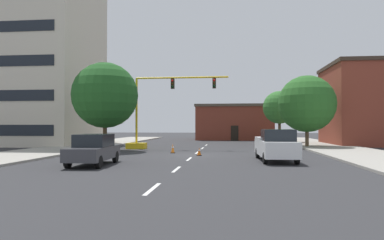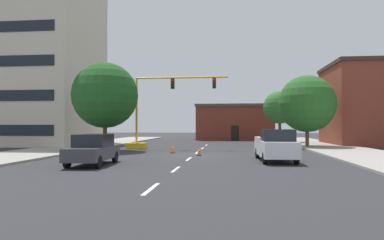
{
  "view_description": "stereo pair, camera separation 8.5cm",
  "coord_description": "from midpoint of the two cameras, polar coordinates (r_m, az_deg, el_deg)",
  "views": [
    {
      "loc": [
        2.74,
        -26.13,
        2.24
      ],
      "look_at": [
        -0.79,
        5.88,
        2.73
      ],
      "focal_mm": 32.8,
      "sensor_mm": 36.0,
      "label": 1
    },
    {
      "loc": [
        2.82,
        -26.12,
        2.24
      ],
      "look_at": [
        -0.79,
        5.88,
        2.73
      ],
      "focal_mm": 32.8,
      "sensor_mm": 36.0,
      "label": 2
    }
  ],
  "objects": [
    {
      "name": "building_row_right",
      "position": [
        44.91,
        27.86,
        2.27
      ],
      "size": [
        10.72,
        9.84,
        9.22
      ],
      "color": "brown",
      "rests_on": "ground_plane"
    },
    {
      "name": "pickup_truck_white",
      "position": [
        22.56,
        13.5,
        -4.06
      ],
      "size": [
        2.22,
        5.48,
        1.99
      ],
      "color": "white",
      "rests_on": "ground_plane"
    },
    {
      "name": "traffic_signal_gantry",
      "position": [
        33.61,
        -6.85,
        -0.79
      ],
      "size": [
        9.65,
        1.2,
        6.83
      ],
      "color": "yellow",
      "rests_on": "ground_plane"
    },
    {
      "name": "tree_right_mid",
      "position": [
        37.3,
        18.25,
        2.52
      ],
      "size": [
        5.74,
        5.74,
        7.29
      ],
      "color": "brown",
      "rests_on": "ground_plane"
    },
    {
      "name": "traffic_cone_roadside_a",
      "position": [
        25.94,
        1.23,
        -5.16
      ],
      "size": [
        0.36,
        0.36,
        0.61
      ],
      "color": "black",
      "rests_on": "ground_plane"
    },
    {
      "name": "building_brick_center",
      "position": [
        55.69,
        7.0,
        -0.37
      ],
      "size": [
        11.84,
        8.76,
        5.42
      ],
      "color": "brown",
      "rests_on": "ground_plane"
    },
    {
      "name": "lane_stripe_seg_4",
      "position": [
        34.31,
        1.78,
        -4.6
      ],
      "size": [
        0.16,
        2.4,
        0.01
      ],
      "primitive_type": "cube",
      "color": "silver",
      "rests_on": "ground_plane"
    },
    {
      "name": "lane_stripe_seg_3",
      "position": [
        28.85,
        0.89,
        -5.31
      ],
      "size": [
        0.16,
        2.4,
        0.01
      ],
      "primitive_type": "cube",
      "color": "silver",
      "rests_on": "ground_plane"
    },
    {
      "name": "lane_stripe_seg_0",
      "position": [
        12.64,
        -6.49,
        -11.04
      ],
      "size": [
        0.16,
        2.4,
        0.01
      ],
      "primitive_type": "cube",
      "color": "silver",
      "rests_on": "ground_plane"
    },
    {
      "name": "building_tall_left",
      "position": [
        45.53,
        -23.49,
        9.8
      ],
      "size": [
        12.56,
        12.23,
        21.2
      ],
      "color": "beige",
      "rests_on": "ground_plane"
    },
    {
      "name": "lane_stripe_seg_1",
      "position": [
        17.98,
        -2.53,
        -8.0
      ],
      "size": [
        0.16,
        2.4,
        0.01
      ],
      "primitive_type": "cube",
      "color": "silver",
      "rests_on": "ground_plane"
    },
    {
      "name": "sidewalk_left",
      "position": [
        37.46,
        -17.71,
        -4.15
      ],
      "size": [
        6.0,
        56.0,
        0.14
      ],
      "primitive_type": "cube",
      "color": "#9E998E",
      "rests_on": "ground_plane"
    },
    {
      "name": "lane_stripe_seg_5",
      "position": [
        39.79,
        2.43,
        -4.09
      ],
      "size": [
        0.16,
        2.4,
        0.01
      ],
      "primitive_type": "cube",
      "color": "silver",
      "rests_on": "ground_plane"
    },
    {
      "name": "tree_left_near",
      "position": [
        31.81,
        -13.88,
        3.91
      ],
      "size": [
        5.77,
        5.77,
        7.77
      ],
      "color": "#4C3823",
      "rests_on": "ground_plane"
    },
    {
      "name": "tree_right_far",
      "position": [
        46.37,
        14.12,
        1.99
      ],
      "size": [
        4.21,
        4.21,
        6.65
      ],
      "color": "brown",
      "rests_on": "ground_plane"
    },
    {
      "name": "sedan_dark_gray_near_left",
      "position": [
        20.57,
        -15.66,
        -4.6
      ],
      "size": [
        2.07,
        4.59,
        1.74
      ],
      "color": "#3D3D42",
      "rests_on": "ground_plane"
    },
    {
      "name": "sidewalk_right",
      "position": [
        35.55,
        22.37,
        -4.3
      ],
      "size": [
        6.0,
        56.0,
        0.14
      ],
      "primitive_type": "cube",
      "color": "#9E998E",
      "rests_on": "ground_plane"
    },
    {
      "name": "traffic_cone_roadside_b",
      "position": [
        28.42,
        -3.08,
        -4.66
      ],
      "size": [
        0.36,
        0.36,
        0.73
      ],
      "color": "black",
      "rests_on": "ground_plane"
    },
    {
      "name": "lane_stripe_seg_2",
      "position": [
        23.4,
        -0.42,
        -6.35
      ],
      "size": [
        0.16,
        2.4,
        0.01
      ],
      "primitive_type": "cube",
      "color": "silver",
      "rests_on": "ground_plane"
    },
    {
      "name": "ground_plane",
      "position": [
        26.37,
        0.37,
        -5.74
      ],
      "size": [
        160.0,
        160.0,
        0.0
      ],
      "primitive_type": "plane",
      "color": "#2D2D30"
    }
  ]
}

